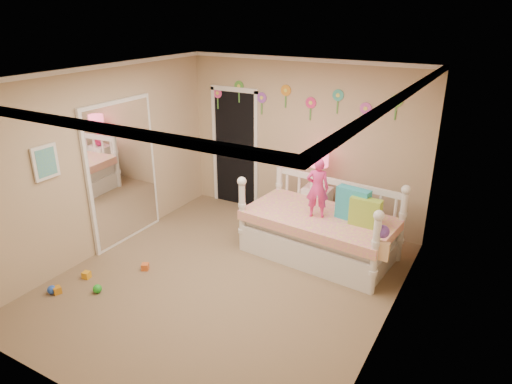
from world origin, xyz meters
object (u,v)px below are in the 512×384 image
Objects in this scene: child at (317,188)px; nightstand at (316,209)px; daybed at (320,219)px; table_lamp at (319,162)px.

child is 1.11m from nightstand.
table_lamp is (-0.35, 0.72, 0.56)m from daybed.
table_lamp reaches higher than daybed.
child reaches higher than table_lamp.
nightstand is at bearing 120.78° from daybed.
child is 1.33× the size of table_lamp.
table_lamp reaches higher than nightstand.
daybed reaches higher than nightstand.
daybed is at bearing -64.28° from table_lamp.
nightstand is at bearing -104.04° from table_lamp.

